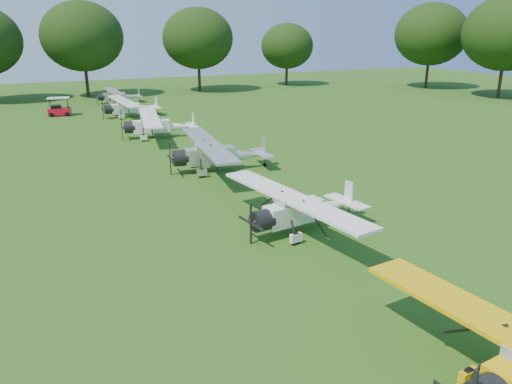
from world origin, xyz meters
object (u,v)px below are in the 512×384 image
aircraft_4 (217,153)px  aircraft_5 (157,124)px  golf_cart (59,110)px  aircraft_7 (118,95)px  aircraft_3 (302,207)px  aircraft_6 (130,106)px

aircraft_4 → aircraft_5: 12.37m
golf_cart → aircraft_5: bearing=-56.4°
aircraft_4 → aircraft_7: size_ratio=1.23×
aircraft_5 → aircraft_4: bearing=-75.7°
aircraft_5 → golf_cart: (-7.08, 15.94, -0.55)m
aircraft_3 → aircraft_5: aircraft_5 is taller
aircraft_4 → aircraft_5: (-1.05, 12.32, -0.05)m
aircraft_7 → aircraft_3: bearing=-88.9°
aircraft_6 → aircraft_4: bearing=-90.3°
aircraft_3 → golf_cart: golf_cart is taller
aircraft_3 → aircraft_5: (-1.04, 23.93, 0.06)m
aircraft_7 → golf_cart: (-7.63, -7.10, -0.38)m
aircraft_6 → aircraft_7: 11.13m
golf_cart → aircraft_3: bearing=-68.9°
aircraft_7 → aircraft_4: bearing=-88.7°
aircraft_5 → aircraft_7: (0.56, 23.04, -0.18)m
aircraft_6 → golf_cart: bearing=147.2°
aircraft_5 → golf_cart: aircraft_5 is taller
golf_cart → aircraft_4: bearing=-64.3°
aircraft_3 → golf_cart: bearing=92.8°
aircraft_4 → golf_cart: 29.41m
aircraft_3 → aircraft_4: 11.60m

